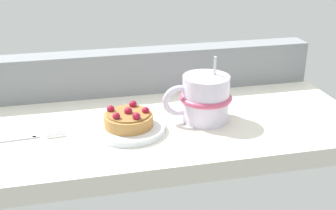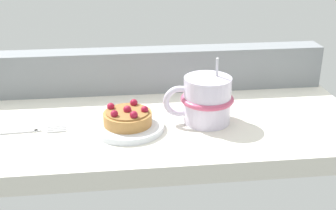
% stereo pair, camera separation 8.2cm
% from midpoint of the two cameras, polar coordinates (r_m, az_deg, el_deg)
% --- Properties ---
extents(ground_plane, '(0.80, 0.38, 0.04)m').
position_cam_midpoint_polar(ground_plane, '(0.87, 1.51, -2.82)').
color(ground_plane, silver).
extents(window_rail_back, '(0.78, 0.06, 0.10)m').
position_cam_midpoint_polar(window_rail_back, '(1.00, 0.25, 4.58)').
color(window_rail_back, gray).
rests_on(window_rail_back, ground_plane).
extents(dessert_plate, '(0.13, 0.13, 0.01)m').
position_cam_midpoint_polar(dessert_plate, '(0.82, -2.39, -2.90)').
color(dessert_plate, silver).
rests_on(dessert_plate, ground_plane).
extents(raspberry_tart, '(0.09, 0.09, 0.04)m').
position_cam_midpoint_polar(raspberry_tart, '(0.81, -2.41, -1.63)').
color(raspberry_tart, '#B77F42').
rests_on(raspberry_tart, dessert_plate).
extents(coffee_mug, '(0.14, 0.10, 0.13)m').
position_cam_midpoint_polar(coffee_mug, '(0.84, 7.74, 0.61)').
color(coffee_mug, silver).
rests_on(coffee_mug, ground_plane).
extents(dessert_fork, '(0.16, 0.03, 0.01)m').
position_cam_midpoint_polar(dessert_fork, '(0.84, -15.57, -3.33)').
color(dessert_fork, silver).
rests_on(dessert_fork, ground_plane).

